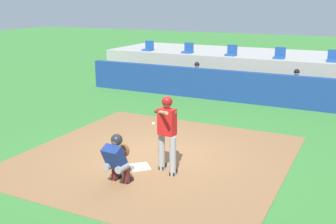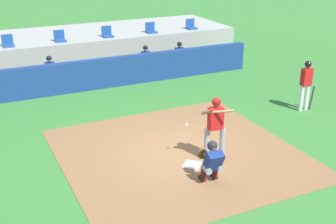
% 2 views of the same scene
% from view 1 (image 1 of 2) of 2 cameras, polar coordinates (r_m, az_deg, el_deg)
% --- Properties ---
extents(ground_plane, '(80.00, 80.00, 0.00)m').
position_cam_1_polar(ground_plane, '(10.31, -1.74, -6.30)').
color(ground_plane, '#387A33').
extents(dirt_infield, '(6.40, 6.40, 0.01)m').
position_cam_1_polar(dirt_infield, '(10.31, -1.74, -6.27)').
color(dirt_infield, olive).
rests_on(dirt_infield, ground).
extents(home_plate, '(0.62, 0.62, 0.02)m').
position_cam_1_polar(home_plate, '(9.66, -4.00, -7.73)').
color(home_plate, white).
rests_on(home_plate, dirt_infield).
extents(batter_at_plate, '(0.65, 0.79, 1.80)m').
position_cam_1_polar(batter_at_plate, '(9.03, -0.18, -2.49)').
color(batter_at_plate, '#99999E').
rests_on(batter_at_plate, ground).
extents(catcher_crouched, '(0.50, 1.85, 1.13)m').
position_cam_1_polar(catcher_crouched, '(8.70, -7.17, -6.33)').
color(catcher_crouched, gray).
rests_on(catcher_crouched, ground).
extents(dugout_wall, '(13.00, 0.30, 1.20)m').
position_cam_1_polar(dugout_wall, '(15.94, 9.34, 3.59)').
color(dugout_wall, navy).
rests_on(dugout_wall, ground).
extents(dugout_bench, '(11.80, 0.44, 0.45)m').
position_cam_1_polar(dugout_bench, '(16.95, 10.30, 2.96)').
color(dugout_bench, olive).
rests_on(dugout_bench, ground).
extents(dugout_player_0, '(0.49, 0.70, 1.30)m').
position_cam_1_polar(dugout_player_0, '(17.36, 3.93, 4.98)').
color(dugout_player_0, '#939399').
rests_on(dugout_player_0, ground).
extents(dugout_player_1, '(0.49, 0.70, 1.30)m').
position_cam_1_polar(dugout_player_1, '(16.26, 17.52, 3.58)').
color(dugout_player_1, '#939399').
rests_on(dugout_player_1, ground).
extents(stands_platform, '(15.00, 4.40, 1.40)m').
position_cam_1_polar(stands_platform, '(20.10, 13.13, 6.12)').
color(stands_platform, '#9E9E99').
rests_on(stands_platform, ground).
extents(stadium_seat_0, '(0.46, 0.46, 0.48)m').
position_cam_1_polar(stadium_seat_0, '(20.53, -2.79, 9.04)').
color(stadium_seat_0, '#1E478C').
rests_on(stadium_seat_0, stands_platform).
extents(stadium_seat_1, '(0.46, 0.46, 0.48)m').
position_cam_1_polar(stadium_seat_1, '(19.57, 2.82, 8.73)').
color(stadium_seat_1, '#1E478C').
rests_on(stadium_seat_1, stands_platform).
extents(stadium_seat_2, '(0.46, 0.46, 0.48)m').
position_cam_1_polar(stadium_seat_2, '(18.82, 8.94, 8.29)').
color(stadium_seat_2, '#1E478C').
rests_on(stadium_seat_2, stands_platform).
extents(stadium_seat_3, '(0.46, 0.46, 0.48)m').
position_cam_1_polar(stadium_seat_3, '(18.29, 15.47, 7.72)').
color(stadium_seat_3, '#1E478C').
rests_on(stadium_seat_3, stands_platform).
extents(stadium_seat_4, '(0.46, 0.46, 0.48)m').
position_cam_1_polar(stadium_seat_4, '(18.00, 22.28, 7.02)').
color(stadium_seat_4, '#1E478C').
rests_on(stadium_seat_4, stands_platform).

